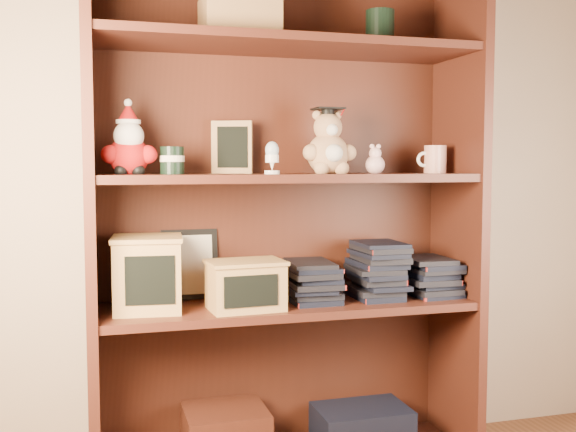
{
  "coord_description": "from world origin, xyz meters",
  "views": [
    {
      "loc": [
        -0.36,
        -0.68,
        0.98
      ],
      "look_at": [
        0.2,
        1.3,
        0.82
      ],
      "focal_mm": 42.0,
      "sensor_mm": 36.0,
      "label": 1
    }
  ],
  "objects_px": {
    "grad_teddy_bear": "(328,148)",
    "teacher_mug": "(435,159)",
    "bookcase": "(283,228)",
    "treats_box": "(148,273)"
  },
  "relations": [
    {
      "from": "grad_teddy_bear",
      "to": "teacher_mug",
      "type": "distance_m",
      "value": 0.37
    },
    {
      "from": "bookcase",
      "to": "teacher_mug",
      "type": "relative_size",
      "value": 15.68
    },
    {
      "from": "grad_teddy_bear",
      "to": "bookcase",
      "type": "bearing_deg",
      "value": 156.57
    },
    {
      "from": "bookcase",
      "to": "teacher_mug",
      "type": "height_order",
      "value": "bookcase"
    },
    {
      "from": "teacher_mug",
      "to": "treats_box",
      "type": "distance_m",
      "value": 0.98
    },
    {
      "from": "grad_teddy_bear",
      "to": "treats_box",
      "type": "height_order",
      "value": "grad_teddy_bear"
    },
    {
      "from": "teacher_mug",
      "to": "treats_box",
      "type": "bearing_deg",
      "value": -179.94
    },
    {
      "from": "bookcase",
      "to": "teacher_mug",
      "type": "distance_m",
      "value": 0.55
    },
    {
      "from": "bookcase",
      "to": "grad_teddy_bear",
      "type": "xyz_separation_m",
      "value": [
        0.13,
        -0.06,
        0.25
      ]
    },
    {
      "from": "bookcase",
      "to": "treats_box",
      "type": "bearing_deg",
      "value": -173.09
    }
  ]
}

